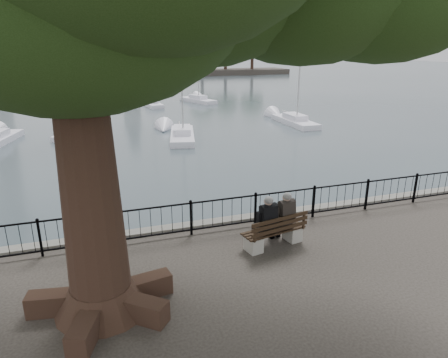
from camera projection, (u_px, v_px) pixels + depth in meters
name	position (u px, v px, depth m)	size (l,w,h in m)	color
harbor	(219.00, 237.00, 12.54)	(260.00, 260.00, 1.20)	#656258
railing	(224.00, 212.00, 11.75)	(22.06, 0.06, 1.00)	black
bench	(275.00, 235.00, 10.85)	(1.89, 0.89, 0.96)	gray
person_left	(265.00, 223.00, 10.70)	(0.52, 0.81, 1.52)	black
person_right	(283.00, 219.00, 10.98)	(0.52, 0.81, 1.52)	black
lion_monument	(130.00, 77.00, 54.85)	(5.76, 5.76, 8.56)	#656258
sailboat_b	(75.00, 131.00, 28.90)	(3.12, 4.73, 10.48)	white
sailboat_c	(182.00, 134.00, 27.89)	(2.76, 5.88, 10.96)	white
sailboat_d	(295.00, 120.00, 33.08)	(1.69, 5.88, 10.62)	white
sailboat_f	(152.00, 103.00, 43.02)	(1.90, 5.07, 10.58)	white
sailboat_g	(198.00, 99.00, 45.89)	(3.31, 5.60, 10.91)	white
sailboat_h	(99.00, 97.00, 47.48)	(2.06, 5.87, 12.47)	white
far_shore	(224.00, 56.00, 87.83)	(30.00, 8.60, 9.18)	#2B2621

